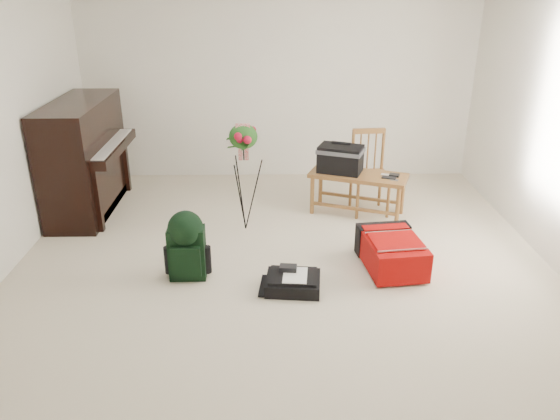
{
  "coord_description": "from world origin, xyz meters",
  "views": [
    {
      "loc": [
        -0.1,
        -4.28,
        2.5
      ],
      "look_at": [
        -0.02,
        0.35,
        0.5
      ],
      "focal_mm": 35.0,
      "sensor_mm": 36.0,
      "label": 1
    }
  ],
  "objects_px": {
    "bench": "(346,165)",
    "green_backpack": "(186,242)",
    "red_suitcase": "(391,249)",
    "dining_chair": "(370,173)",
    "black_duffel": "(293,282)",
    "flower_stand": "(244,178)",
    "piano": "(85,159)"
  },
  "relations": [
    {
      "from": "bench",
      "to": "green_backpack",
      "type": "height_order",
      "value": "bench"
    },
    {
      "from": "red_suitcase",
      "to": "green_backpack",
      "type": "distance_m",
      "value": 1.87
    },
    {
      "from": "dining_chair",
      "to": "black_duffel",
      "type": "xyz_separation_m",
      "value": [
        -0.93,
        -1.7,
        -0.39
      ]
    },
    {
      "from": "red_suitcase",
      "to": "green_backpack",
      "type": "relative_size",
      "value": 1.22
    },
    {
      "from": "black_duffel",
      "to": "green_backpack",
      "type": "relative_size",
      "value": 0.78
    },
    {
      "from": "dining_chair",
      "to": "red_suitcase",
      "type": "xyz_separation_m",
      "value": [
        -0.0,
        -1.28,
        -0.29
      ]
    },
    {
      "from": "green_backpack",
      "to": "red_suitcase",
      "type": "bearing_deg",
      "value": 5.11
    },
    {
      "from": "red_suitcase",
      "to": "flower_stand",
      "type": "height_order",
      "value": "flower_stand"
    },
    {
      "from": "bench",
      "to": "black_duffel",
      "type": "distance_m",
      "value": 1.81
    },
    {
      "from": "piano",
      "to": "black_duffel",
      "type": "distance_m",
      "value": 2.95
    },
    {
      "from": "black_duffel",
      "to": "flower_stand",
      "type": "xyz_separation_m",
      "value": [
        -0.46,
        1.24,
        0.5
      ]
    },
    {
      "from": "piano",
      "to": "black_duffel",
      "type": "relative_size",
      "value": 3.02
    },
    {
      "from": "red_suitcase",
      "to": "black_duffel",
      "type": "relative_size",
      "value": 1.57
    },
    {
      "from": "piano",
      "to": "green_backpack",
      "type": "relative_size",
      "value": 2.36
    },
    {
      "from": "bench",
      "to": "green_backpack",
      "type": "bearing_deg",
      "value": -117.29
    },
    {
      "from": "black_duffel",
      "to": "green_backpack",
      "type": "xyz_separation_m",
      "value": [
        -0.93,
        0.22,
        0.28
      ]
    },
    {
      "from": "flower_stand",
      "to": "red_suitcase",
      "type": "bearing_deg",
      "value": -31.82
    },
    {
      "from": "dining_chair",
      "to": "green_backpack",
      "type": "height_order",
      "value": "dining_chair"
    },
    {
      "from": "bench",
      "to": "dining_chair",
      "type": "height_order",
      "value": "dining_chair"
    },
    {
      "from": "black_duffel",
      "to": "green_backpack",
      "type": "height_order",
      "value": "green_backpack"
    },
    {
      "from": "piano",
      "to": "dining_chair",
      "type": "bearing_deg",
      "value": -1.98
    },
    {
      "from": "bench",
      "to": "red_suitcase",
      "type": "height_order",
      "value": "bench"
    },
    {
      "from": "dining_chair",
      "to": "flower_stand",
      "type": "relative_size",
      "value": 0.79
    },
    {
      "from": "bench",
      "to": "red_suitcase",
      "type": "xyz_separation_m",
      "value": [
        0.28,
        -1.21,
        -0.41
      ]
    },
    {
      "from": "black_duffel",
      "to": "green_backpack",
      "type": "distance_m",
      "value": 0.99
    },
    {
      "from": "bench",
      "to": "red_suitcase",
      "type": "relative_size",
      "value": 1.47
    },
    {
      "from": "red_suitcase",
      "to": "black_duffel",
      "type": "distance_m",
      "value": 1.01
    },
    {
      "from": "dining_chair",
      "to": "green_backpack",
      "type": "bearing_deg",
      "value": -146.19
    },
    {
      "from": "piano",
      "to": "bench",
      "type": "distance_m",
      "value": 2.91
    },
    {
      "from": "green_backpack",
      "to": "bench",
      "type": "bearing_deg",
      "value": 40.88
    },
    {
      "from": "red_suitcase",
      "to": "dining_chair",
      "type": "bearing_deg",
      "value": 82.77
    },
    {
      "from": "piano",
      "to": "green_backpack",
      "type": "bearing_deg",
      "value": -49.89
    }
  ]
}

